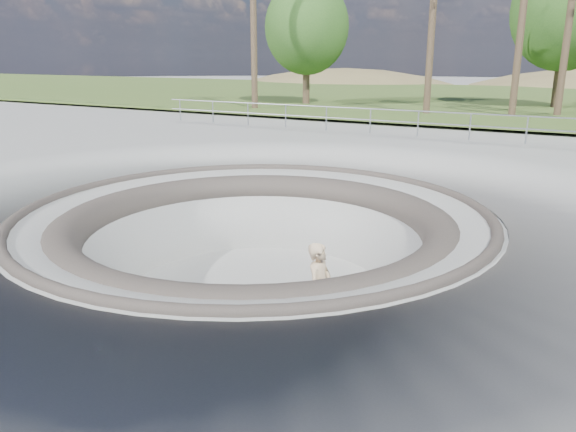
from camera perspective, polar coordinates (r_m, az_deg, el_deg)
The scene contains 9 objects.
ground at distance 12.24m, azimuth -3.41°, elevation 0.48°, with size 180.00×180.00×0.00m, color #A2A29D.
skate_bowl at distance 12.85m, azimuth -3.28°, elevation -7.40°, with size 14.00×14.00×4.10m.
grass_strip at distance 44.49m, azimuth 21.32°, elevation 11.01°, with size 180.00×36.00×0.12m.
distant_hills at distance 67.93m, azimuth 26.81°, elevation 5.58°, with size 103.20×45.00×28.60m.
safety_railing at distance 22.98m, azimuth 13.07°, elevation 9.15°, with size 25.00×0.06×1.03m.
skateboard at distance 10.81m, azimuth 3.13°, elevation -12.20°, with size 0.84×0.46×0.08m.
skater at distance 10.40m, azimuth 3.21°, elevation -7.62°, with size 0.67×0.44×1.85m, color #DBB98E.
bushy_tree_left at distance 36.91m, azimuth 1.91°, elevation 18.62°, with size 5.35×4.87×7.72m.
bushy_tree_mid at distance 37.80m, azimuth 26.44°, elevation 18.12°, with size 6.18×5.62×8.92m.
Camera 1 is at (6.39, -9.92, 3.27)m, focal length 35.00 mm.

